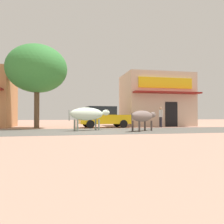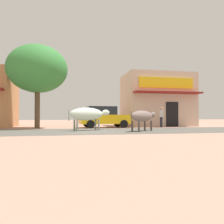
# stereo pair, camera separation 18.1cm
# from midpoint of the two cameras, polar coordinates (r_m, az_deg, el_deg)

# --- Properties ---
(ground) EXTENTS (80.00, 80.00, 0.00)m
(ground) POSITION_cam_midpoint_polar(r_m,az_deg,el_deg) (13.55, -4.97, -4.83)
(ground) COLOR tan
(asphalt_road) EXTENTS (72.00, 5.62, 0.00)m
(asphalt_road) POSITION_cam_midpoint_polar(r_m,az_deg,el_deg) (13.55, -4.97, -4.82)
(asphalt_road) COLOR #5B5850
(asphalt_road) RESTS_ON ground
(storefront_right_club) EXTENTS (6.06, 5.08, 4.76)m
(storefront_right_club) POSITION_cam_midpoint_polar(r_m,az_deg,el_deg) (21.51, 10.79, 2.95)
(storefront_right_club) COLOR beige
(storefront_right_club) RESTS_ON ground
(roadside_tree) EXTENTS (4.40, 4.40, 6.15)m
(roadside_tree) POSITION_cam_midpoint_polar(r_m,az_deg,el_deg) (17.82, -18.74, 10.27)
(roadside_tree) COLOR brown
(roadside_tree) RESTS_ON ground
(parked_hatchback_car) EXTENTS (4.05, 2.10, 1.64)m
(parked_hatchback_car) POSITION_cam_midpoint_polar(r_m,az_deg,el_deg) (17.56, -2.48, -1.22)
(parked_hatchback_car) COLOR yellow
(parked_hatchback_car) RESTS_ON ground
(cow_near_brown) EXTENTS (2.74, 1.41, 1.42)m
(cow_near_brown) POSITION_cam_midpoint_polar(r_m,az_deg,el_deg) (14.03, -6.48, -0.56)
(cow_near_brown) COLOR silver
(cow_near_brown) RESTS_ON ground
(cow_far_dark) EXTENTS (2.37, 2.09, 1.23)m
(cow_far_dark) POSITION_cam_midpoint_polar(r_m,az_deg,el_deg) (13.56, 7.44, -1.09)
(cow_far_dark) COLOR gray
(cow_far_dark) RESTS_ON ground
(pedestrian_by_shop) EXTENTS (0.38, 0.61, 1.63)m
(pedestrian_by_shop) POSITION_cam_midpoint_polar(r_m,az_deg,el_deg) (18.40, 11.93, -0.84)
(pedestrian_by_shop) COLOR #262633
(pedestrian_by_shop) RESTS_ON ground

